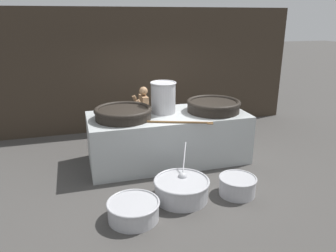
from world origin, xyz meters
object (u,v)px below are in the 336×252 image
object	(u,v)px
giant_wok_near	(123,113)
cook	(144,114)
stock_pot	(163,97)
prep_bowl_meat	(133,209)
giant_wok_far	(213,105)
prep_bowl_vegetables	(182,188)
prep_bowl_extra	(237,185)

from	to	relation	value
giant_wok_near	cook	size ratio (longest dim) A/B	0.80
stock_pot	cook	distance (m)	1.05
giant_wok_near	cook	world-z (taller)	cook
prep_bowl_meat	giant_wok_far	bearing A→B (deg)	41.82
giant_wok_far	prep_bowl_meat	xyz separation A→B (m)	(-2.14, -1.92, -1.01)
prep_bowl_vegetables	prep_bowl_extra	size ratio (longest dim) A/B	1.78
giant_wok_near	prep_bowl_vegetables	size ratio (longest dim) A/B	0.97
giant_wok_far	prep_bowl_vegetables	xyz separation A→B (m)	(-1.23, -1.56, -0.98)
prep_bowl_vegetables	prep_bowl_meat	distance (m)	0.98
prep_bowl_meat	stock_pot	bearing A→B (deg)	63.20
giant_wok_far	stock_pot	distance (m)	1.10
prep_bowl_vegetables	prep_bowl_extra	xyz separation A→B (m)	(1.00, -0.13, -0.02)
giant_wok_near	prep_bowl_vegetables	xyz separation A→B (m)	(0.72, -1.57, -0.97)
giant_wok_near	cook	bearing A→B (deg)	58.40
giant_wok_far	cook	xyz separation A→B (m)	(-1.32, 1.05, -0.39)
giant_wok_near	stock_pot	bearing A→B (deg)	13.17
prep_bowl_vegetables	stock_pot	bearing A→B (deg)	84.45
prep_bowl_vegetables	prep_bowl_meat	size ratio (longest dim) A/B	1.43
prep_bowl_vegetables	prep_bowl_extra	world-z (taller)	prep_bowl_vegetables
giant_wok_far	prep_bowl_vegetables	world-z (taller)	giant_wok_far
cook	prep_bowl_vegetables	xyz separation A→B (m)	(0.09, -2.60, -0.59)
giant_wok_far	giant_wok_near	bearing A→B (deg)	179.61
cook	prep_bowl_meat	size ratio (longest dim) A/B	1.75
giant_wok_near	prep_bowl_extra	world-z (taller)	giant_wok_near
giant_wok_far	cook	world-z (taller)	cook
stock_pot	prep_bowl_meat	distance (m)	2.69
cook	prep_bowl_extra	size ratio (longest dim) A/B	2.18
stock_pot	giant_wok_far	bearing A→B (deg)	-11.85
stock_pot	prep_bowl_extra	world-z (taller)	stock_pot
giant_wok_far	prep_bowl_extra	bearing A→B (deg)	-98.03
prep_bowl_vegetables	prep_bowl_meat	xyz separation A→B (m)	(-0.91, -0.36, -0.03)
giant_wok_far	cook	distance (m)	1.73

